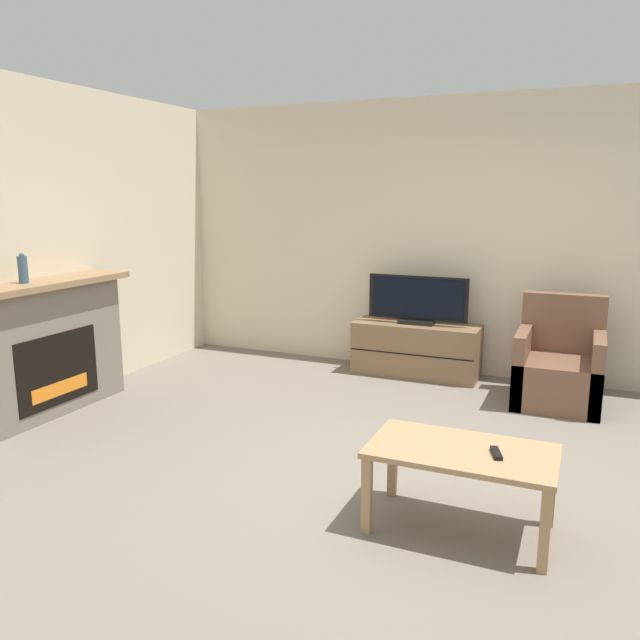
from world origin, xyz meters
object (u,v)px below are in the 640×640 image
(fireplace, at_px, (41,348))
(tv_stand, at_px, (416,349))
(mantel_vase_centre_left, at_px, (23,269))
(tv, at_px, (417,302))
(coffee_table, at_px, (462,460))
(remote, at_px, (496,453))
(armchair, at_px, (559,369))

(fireplace, relative_size, tv_stand, 1.31)
(mantel_vase_centre_left, xyz_separation_m, tv, (2.48, 2.43, -0.47))
(coffee_table, relative_size, remote, 6.26)
(fireplace, bearing_deg, tv_stand, 42.76)
(armchair, bearing_deg, fireplace, -152.76)
(fireplace, xyz_separation_m, mantel_vase_centre_left, (0.02, -0.12, 0.65))
(coffee_table, xyz_separation_m, remote, (0.18, -0.01, 0.07))
(tv_stand, relative_size, tv, 1.25)
(fireplace, relative_size, remote, 10.37)
(tv_stand, bearing_deg, fireplace, -137.24)
(fireplace, xyz_separation_m, tv_stand, (2.50, 2.31, -0.30))
(fireplace, distance_m, remote, 3.68)
(tv, relative_size, armchair, 1.08)
(fireplace, xyz_separation_m, coffee_table, (3.47, -0.46, -0.16))
(tv, xyz_separation_m, armchair, (1.34, -0.33, -0.45))
(tv_stand, xyz_separation_m, remote, (1.15, -2.78, 0.21))
(fireplace, xyz_separation_m, tv, (2.50, 2.31, 0.18))
(fireplace, bearing_deg, armchair, 27.24)
(tv_stand, bearing_deg, remote, -67.53)
(coffee_table, bearing_deg, tv_stand, 109.37)
(coffee_table, height_order, remote, remote)
(mantel_vase_centre_left, height_order, tv, mantel_vase_centre_left)
(mantel_vase_centre_left, distance_m, remote, 3.72)
(tv, height_order, coffee_table, tv)
(armchair, height_order, coffee_table, armchair)
(fireplace, distance_m, mantel_vase_centre_left, 0.66)
(mantel_vase_centre_left, distance_m, tv, 3.50)
(tv, bearing_deg, tv_stand, 90.00)
(tv_stand, bearing_deg, coffee_table, -70.63)
(armchair, xyz_separation_m, remote, (-0.19, -2.45, 0.18))
(tv, xyz_separation_m, coffee_table, (0.97, -2.77, -0.34))
(remote, bearing_deg, armchair, 67.31)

